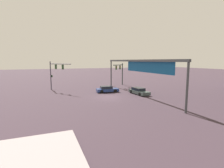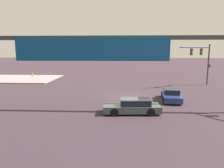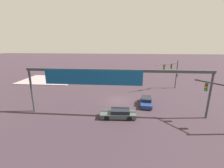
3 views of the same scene
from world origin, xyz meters
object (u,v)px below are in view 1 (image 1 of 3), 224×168
traffic_signal_near_corner (55,70)px  sedan_car_approaching (107,89)px  traffic_signal_opposite_side (120,70)px  sedan_car_waiting_far (139,91)px

traffic_signal_near_corner → sedan_car_approaching: bearing=21.4°
traffic_signal_near_corner → sedan_car_approaching: size_ratio=1.34×
traffic_signal_opposite_side → sedan_car_waiting_far: bearing=41.8°
traffic_signal_opposite_side → sedan_car_waiting_far: (11.92, -1.71, -3.21)m
sedan_car_approaching → sedan_car_waiting_far: size_ratio=0.94×
sedan_car_approaching → sedan_car_waiting_far: same height
traffic_signal_opposite_side → sedan_car_waiting_far: size_ratio=1.16×
traffic_signal_opposite_side → sedan_car_approaching: size_ratio=1.23×
traffic_signal_near_corner → sedan_car_approaching: (6.23, 9.10, -3.58)m
sedan_car_waiting_far → sedan_car_approaching: bearing=-135.0°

